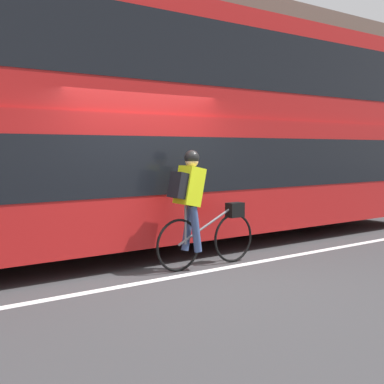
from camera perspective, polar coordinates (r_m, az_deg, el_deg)
name	(u,v)px	position (r m, az deg, el deg)	size (l,w,h in m)	color
ground_plane	(172,276)	(7.29, -2.11, -8.98)	(80.00, 80.00, 0.00)	#38383A
road_center_line	(175,277)	(7.24, -1.85, -9.03)	(50.00, 0.14, 0.01)	silver
sidewalk_curb	(40,231)	(11.31, -15.90, -4.00)	(60.00, 1.97, 0.11)	#A8A399
building_facade	(17,83)	(12.33, -18.21, 10.98)	(60.00, 0.30, 6.26)	brown
bus	(186,121)	(9.53, -0.69, 7.56)	(11.29, 2.53, 3.99)	black
cyclist_on_bike	(197,206)	(7.61, 0.57, -1.47)	(1.77, 0.32, 1.70)	black
trash_bin	(253,190)	(14.39, 6.50, 0.17)	(0.50, 0.50, 1.00)	#262628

